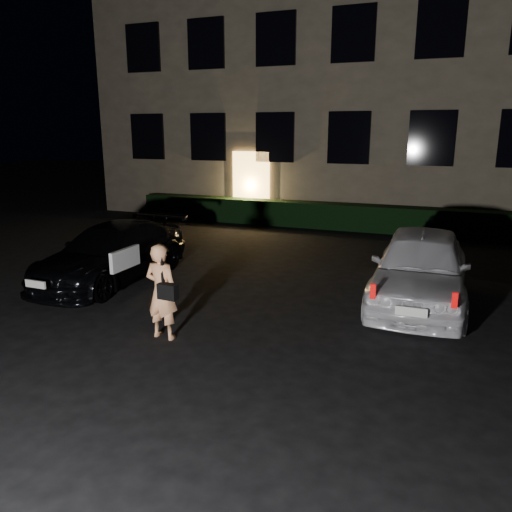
% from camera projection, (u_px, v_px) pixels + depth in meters
% --- Properties ---
extents(ground, '(80.00, 80.00, 0.00)m').
position_uv_depth(ground, '(198.00, 357.00, 7.38)').
color(ground, black).
rests_on(ground, ground).
extents(building, '(20.00, 8.11, 12.00)m').
position_uv_depth(building, '(372.00, 57.00, 19.45)').
color(building, brown).
rests_on(building, ground).
extents(hedge, '(15.00, 0.70, 0.85)m').
position_uv_depth(hedge, '(343.00, 217.00, 16.76)').
color(hedge, black).
rests_on(hedge, ground).
extents(sedan, '(1.86, 4.37, 1.24)m').
position_uv_depth(sedan, '(112.00, 253.00, 11.02)').
color(sedan, black).
rests_on(sedan, ground).
extents(hatch, '(1.71, 4.25, 1.45)m').
position_uv_depth(hatch, '(420.00, 267.00, 9.50)').
color(hatch, white).
rests_on(hatch, ground).
extents(man, '(0.65, 0.41, 1.56)m').
position_uv_depth(man, '(162.00, 291.00, 7.88)').
color(man, '#FEAA71').
rests_on(man, ground).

